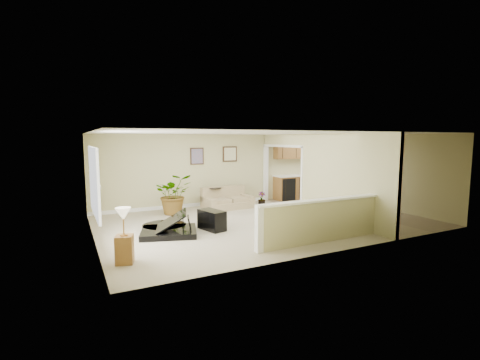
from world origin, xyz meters
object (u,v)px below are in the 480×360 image
small_plant (262,200)px  piano (166,213)px  lamp_stand (124,240)px  loveseat (227,197)px  palm_plant (174,194)px  accent_table (215,195)px  piano_bench (212,220)px

small_plant → piano: bearing=-151.8°
lamp_stand → loveseat: bearing=45.2°
piano → small_plant: 4.54m
palm_plant → small_plant: size_ratio=2.65×
loveseat → lamp_stand: (-3.95, -3.98, 0.10)m
piano → small_plant: bearing=45.5°
accent_table → piano_bench: bearing=-113.9°
piano → loveseat: size_ratio=1.07×
piano_bench → loveseat: (1.56, 2.45, 0.10)m
loveseat → lamp_stand: lamp_stand is taller
piano_bench → lamp_stand: bearing=-147.4°
piano_bench → palm_plant: size_ratio=0.61×
piano → loveseat: piano is taller
piano_bench → palm_plant: palm_plant is taller
piano → piano_bench: size_ratio=2.35×
piano_bench → small_plant: size_ratio=1.61×
piano_bench → lamp_stand: lamp_stand is taller
piano → loveseat: (2.71, 2.29, -0.17)m
accent_table → palm_plant: size_ratio=0.55×
palm_plant → lamp_stand: size_ratio=1.18×
piano → lamp_stand: 2.10m
loveseat → palm_plant: size_ratio=1.33×
loveseat → small_plant: size_ratio=3.52×
loveseat → lamp_stand: size_ratio=1.58×
small_plant → loveseat: bearing=173.4°
loveseat → small_plant: loveseat is taller
accent_table → palm_plant: bearing=-166.0°
piano → lamp_stand: bearing=-109.0°
loveseat → accent_table: loveseat is taller
accent_table → lamp_stand: size_ratio=0.65×
palm_plant → lamp_stand: bearing=-118.2°
piano_bench → small_plant: piano_bench is taller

